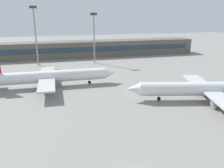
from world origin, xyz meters
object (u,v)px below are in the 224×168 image
airplane_near (204,89)px  floodlight_tower_east (35,32)px  airplane_mid (51,77)px  floodlight_tower_west (94,34)px

airplane_near → floodlight_tower_east: bearing=128.7°
airplane_mid → floodlight_tower_west: size_ratio=1.89×
floodlight_tower_west → floodlight_tower_east: 27.83m
airplane_mid → floodlight_tower_east: (-6.16, 36.73, 12.44)m
floodlight_tower_west → floodlight_tower_east: size_ratio=0.89×
floodlight_tower_west → airplane_near: bearing=-70.1°
airplane_near → floodlight_tower_west: size_ratio=1.85×
airplane_near → airplane_mid: (-43.32, 24.94, 0.03)m
airplane_mid → floodlight_tower_east: floodlight_tower_east is taller
airplane_mid → floodlight_tower_east: bearing=99.5°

